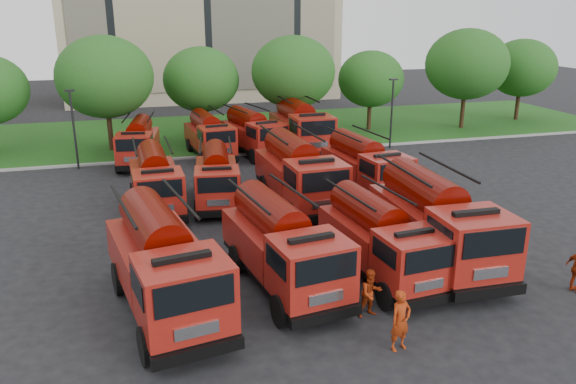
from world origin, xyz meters
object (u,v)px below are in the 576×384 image
firefighter_1 (370,315)px  firefighter_2 (575,292)px  fire_truck_10 (253,133)px  firefighter_5 (423,211)px  fire_truck_0 (164,263)px  fire_truck_3 (436,221)px  fire_truck_1 (282,245)px  fire_truck_5 (217,177)px  fire_truck_6 (298,173)px  firefighter_4 (162,226)px  firefighter_3 (456,262)px  fire_truck_9 (209,136)px  fire_truck_4 (155,181)px  fire_truck_2 (380,239)px  fire_truck_7 (365,165)px  fire_truck_11 (300,127)px  firefighter_0 (399,349)px  fire_truck_8 (139,142)px

firefighter_1 → firefighter_2: bearing=-10.6°
fire_truck_10 → firefighter_5: size_ratio=3.75×
fire_truck_0 → fire_truck_3: (10.71, 1.01, 0.04)m
fire_truck_1 → fire_truck_5: 10.05m
fire_truck_6 → firefighter_4: bearing=-173.6°
fire_truck_10 → firefighter_3: fire_truck_10 is taller
firefighter_5 → fire_truck_9: bearing=-70.7°
fire_truck_6 → fire_truck_9: bearing=101.8°
fire_truck_1 → fire_truck_5: (-0.88, 10.01, -0.19)m
firefighter_1 → firefighter_4: size_ratio=0.93×
fire_truck_4 → fire_truck_6: bearing=-12.1°
fire_truck_2 → fire_truck_9: (-3.67, 20.29, -0.02)m
firefighter_3 → firefighter_2: bearing=104.6°
fire_truck_7 → fire_truck_11: bearing=87.4°
fire_truck_9 → fire_truck_10: fire_truck_10 is taller
fire_truck_9 → firefighter_3: size_ratio=3.49×
fire_truck_3 → fire_truck_0: bearing=-173.3°
fire_truck_5 → firefighter_0: fire_truck_5 is taller
fire_truck_3 → fire_truck_11: bearing=90.5°
fire_truck_6 → fire_truck_7: (4.21, 1.15, -0.21)m
fire_truck_4 → fire_truck_11: bearing=41.6°
fire_truck_6 → fire_truck_11: 11.94m
fire_truck_6 → fire_truck_0: bearing=-131.6°
fire_truck_2 → firefighter_1: 3.47m
fire_truck_9 → firefighter_2: bearing=-73.0°
fire_truck_3 → firefighter_2: (3.76, -3.64, -1.80)m
fire_truck_3 → fire_truck_5: 12.16m
fire_truck_9 → firefighter_4: size_ratio=3.72×
fire_truck_1 → firefighter_5: size_ratio=3.90×
fire_truck_4 → firefighter_4: (0.06, -2.49, -1.54)m
fire_truck_5 → fire_truck_11: bearing=60.2°
fire_truck_2 → firefighter_5: 8.23m
fire_truck_1 → firefighter_5: bearing=25.2°
fire_truck_5 → fire_truck_10: fire_truck_10 is taller
fire_truck_8 → fire_truck_2: bearing=-58.5°
fire_truck_8 → fire_truck_10: 7.86m
fire_truck_5 → firefighter_5: bearing=-14.5°
fire_truck_6 → fire_truck_9: (-3.03, 11.57, -0.27)m
fire_truck_7 → fire_truck_8: bearing=134.4°
fire_truck_9 → firefighter_0: fire_truck_9 is taller
firefighter_0 → fire_truck_2: bearing=58.2°
fire_truck_0 → fire_truck_8: (-0.37, 20.21, -0.30)m
fire_truck_8 → fire_truck_10: (7.84, 0.49, 0.10)m
firefighter_2 → firefighter_4: same height
firefighter_4 → fire_truck_0: bearing=136.4°
fire_truck_4 → firefighter_0: size_ratio=3.52×
firefighter_2 → firefighter_3: size_ratio=0.94×
fire_truck_0 → fire_truck_5: size_ratio=1.22×
fire_truck_2 → firefighter_3: size_ratio=3.53×
fire_truck_10 → firefighter_2: (7.00, -23.33, -1.55)m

